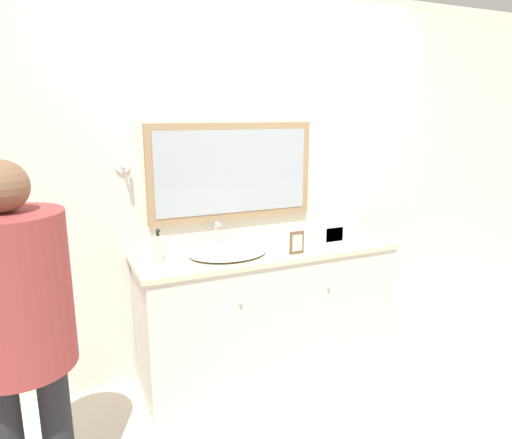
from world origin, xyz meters
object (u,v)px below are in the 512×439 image
soap_bottle (158,248)px  sink_basin (227,252)px  picture_frame (297,243)px  appliance_box (330,233)px  person (17,313)px

soap_bottle → sink_basin: bearing=-6.6°
picture_frame → appliance_box: bearing=21.6°
sink_basin → picture_frame: bearing=-21.7°
picture_frame → person: bearing=-163.7°
sink_basin → picture_frame: 0.43m
soap_bottle → person: size_ratio=0.12×
appliance_box → picture_frame: picture_frame is taller
appliance_box → person: (-1.85, -0.57, 0.01)m
soap_bottle → picture_frame: (0.81, -0.21, -0.01)m
sink_basin → soap_bottle: 0.42m
sink_basin → soap_bottle: size_ratio=2.47×
soap_bottle → person: 0.96m
appliance_box → person: size_ratio=0.11×
picture_frame → person: size_ratio=0.09×
sink_basin → person: bearing=-151.7°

